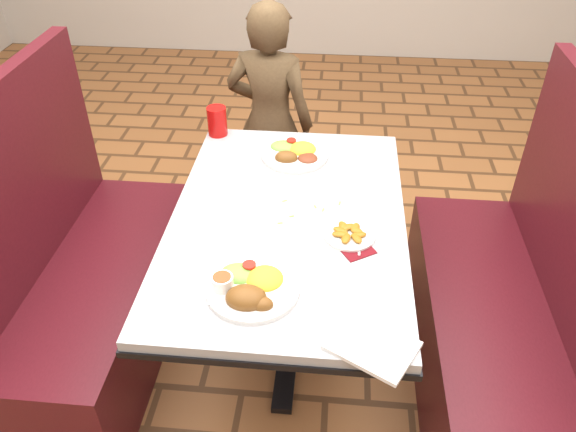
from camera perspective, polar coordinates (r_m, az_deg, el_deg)
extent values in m
plane|color=#9D6033|center=(2.46, 0.00, -14.13)|extent=(7.00, 7.00, 0.00)
cube|color=#ACAFB1|center=(1.94, 0.00, -0.41)|extent=(0.80, 1.20, 0.03)
cube|color=black|center=(1.96, 0.00, -1.05)|extent=(0.81, 1.21, 0.02)
cylinder|color=black|center=(2.19, 0.00, -8.24)|extent=(0.10, 0.10, 0.69)
cube|color=black|center=(2.44, 0.00, -13.91)|extent=(0.55, 0.08, 0.03)
cube|color=black|center=(2.44, 0.00, -13.91)|extent=(0.08, 0.55, 0.03)
cube|color=#50121A|center=(2.45, -17.97, -8.85)|extent=(0.45, 1.20, 0.45)
cube|color=#50121A|center=(2.25, -25.40, 0.39)|extent=(0.06, 1.20, 0.95)
cube|color=#50121A|center=(2.36, 18.84, -11.31)|extent=(0.45, 1.20, 0.45)
cube|color=#50121A|center=(2.12, 27.11, -2.58)|extent=(0.06, 1.20, 0.95)
imported|color=brown|center=(2.84, -1.83, 9.46)|extent=(0.49, 0.37, 1.21)
cylinder|color=white|center=(1.65, -3.59, -7.39)|extent=(0.27, 0.27, 0.02)
ellipsoid|color=yellow|center=(1.65, -2.40, -5.78)|extent=(0.11, 0.11, 0.05)
ellipsoid|color=#83C34E|center=(1.68, -5.09, -5.42)|extent=(0.11, 0.09, 0.04)
cylinder|color=red|center=(1.69, -3.96, -4.96)|extent=(0.04, 0.04, 0.01)
ellipsoid|color=brown|center=(1.58, -4.31, -7.66)|extent=(0.12, 0.09, 0.07)
ellipsoid|color=brown|center=(1.58, -2.72, -8.51)|extent=(0.07, 0.05, 0.04)
cylinder|color=white|center=(1.64, -6.69, -6.68)|extent=(0.06, 0.06, 0.04)
cylinder|color=brown|center=(1.62, -6.74, -6.19)|extent=(0.05, 0.05, 0.01)
cylinder|color=white|center=(2.25, 0.69, 6.21)|extent=(0.27, 0.27, 0.02)
ellipsoid|color=yellow|center=(2.27, 1.52, 7.32)|extent=(0.11, 0.11, 0.05)
ellipsoid|color=#83C34E|center=(2.29, -0.45, 7.44)|extent=(0.11, 0.09, 0.03)
cylinder|color=red|center=(2.30, 0.34, 7.70)|extent=(0.04, 0.04, 0.01)
ellipsoid|color=brown|center=(2.21, 2.03, 6.17)|extent=(0.08, 0.08, 0.03)
ellipsoid|color=brown|center=(2.20, -0.18, 6.42)|extent=(0.09, 0.07, 0.05)
cylinder|color=white|center=(1.85, 6.26, -1.92)|extent=(0.17, 0.17, 0.01)
cube|color=#5F0E14|center=(1.81, 6.89, -3.29)|extent=(0.14, 0.14, 0.00)
cube|color=silver|center=(1.82, 7.28, -2.84)|extent=(0.01, 0.12, 0.00)
cylinder|color=red|center=(2.41, -7.22, 9.55)|extent=(0.08, 0.08, 0.12)
cube|color=white|center=(1.52, 8.52, -12.87)|extent=(0.27, 0.25, 0.01)
cube|color=#BCBCC0|center=(1.69, -3.54, -6.11)|extent=(0.07, 0.14, 0.00)
cube|color=silver|center=(1.65, -6.09, -7.43)|extent=(0.10, 0.14, 0.00)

